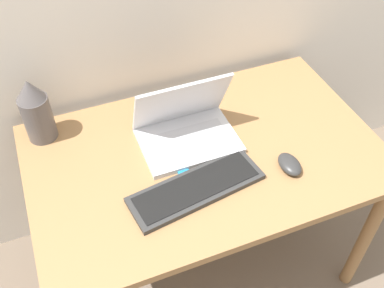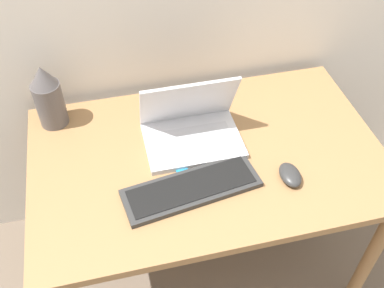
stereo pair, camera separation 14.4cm
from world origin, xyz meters
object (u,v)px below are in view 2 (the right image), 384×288
at_px(keyboard, 191,188).
at_px(mouse, 290,175).
at_px(mp3_player, 181,167).
at_px(laptop, 191,127).
at_px(vase, 48,97).

distance_m(keyboard, mouse, 0.32).
bearing_deg(keyboard, mp3_player, 96.94).
xyz_separation_m(laptop, mp3_player, (-0.07, -0.13, -0.05)).
relative_size(keyboard, mp3_player, 6.95).
height_order(mouse, mp3_player, mouse).
height_order(mouse, vase, vase).
xyz_separation_m(mouse, vase, (-0.74, 0.46, 0.10)).
distance_m(laptop, mouse, 0.38).
relative_size(keyboard, mouse, 4.37).
height_order(laptop, mouse, laptop).
bearing_deg(mp3_player, mouse, -21.06).
bearing_deg(vase, keyboard, -45.98).
distance_m(keyboard, mp3_player, 0.10).
bearing_deg(keyboard, laptop, 77.03).
height_order(keyboard, mouse, mouse).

